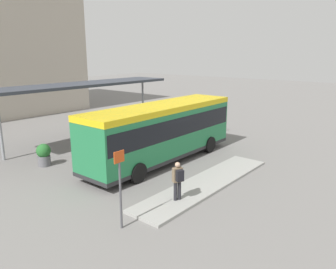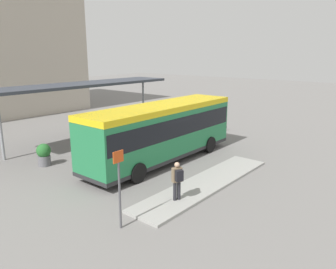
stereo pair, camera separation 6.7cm
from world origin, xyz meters
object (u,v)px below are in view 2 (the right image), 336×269
Objects in this scene: bicycle_blue at (218,125)px; platform_sign at (119,186)px; city_bus at (162,129)px; pedestrian_waiting at (177,179)px; potted_planter_far_side at (101,138)px; bicycle_yellow at (211,124)px; bicycle_green at (204,123)px; potted_planter_near_shelter at (44,154)px.

platform_sign reaches higher than bicycle_blue.
city_bus is 7.41m from platform_sign.
pedestrian_waiting is (-3.64, -3.94, -0.83)m from city_bus.
bicycle_blue is 1.10× the size of potted_planter_far_side.
bicycle_yellow is 0.58× the size of platform_sign.
city_bus is at bearing -80.05° from bicycle_blue.
bicycle_green is at bearing -170.28° from bicycle_yellow.
potted_planter_far_side is (3.90, 0.06, 0.10)m from potted_planter_near_shelter.
city_bus is 5.43m from pedestrian_waiting.
pedestrian_waiting is at bearing -60.11° from bicycle_green.
platform_sign reaches higher than pedestrian_waiting.
pedestrian_waiting is at bearing -5.92° from platform_sign.
potted_planter_near_shelter is at bearing 77.55° from platform_sign.
city_bus reaches higher than platform_sign.
potted_planter_far_side is (-9.47, 2.09, 0.39)m from bicycle_yellow.
potted_planter_far_side is at bearing 5.98° from pedestrian_waiting.
bicycle_blue is 9.93m from potted_planter_far_side.
city_bus is 6.53m from potted_planter_near_shelter.
bicycle_blue is 0.56× the size of platform_sign.
platform_sign is at bearing -124.97° from potted_planter_far_side.
potted_planter_near_shelter is at bearing 136.01° from city_bus.
bicycle_green is 1.22× the size of potted_planter_far_side.
bicycle_green is 1.43× the size of potted_planter_near_shelter.
potted_planter_near_shelter reaches higher than bicycle_green.
bicycle_yellow is at bearing -12.43° from potted_planter_far_side.
bicycle_yellow is 0.94× the size of bicycle_green.
bicycle_green is (-0.04, 0.65, 0.02)m from bicycle_yellow.
bicycle_yellow is 0.65m from bicycle_green.
bicycle_yellow is 1.14× the size of potted_planter_far_side.
potted_planter_near_shelter is at bearing -95.52° from bicycle_green.
platform_sign is (-6.44, -3.65, -0.32)m from city_bus.
city_bus reaches higher than bicycle_yellow.
pedestrian_waiting is at bearing -133.38° from city_bus.
city_bus is 5.87× the size of bicycle_green.
bicycle_yellow is 13.53m from potted_planter_near_shelter.
bicycle_yellow is at bearing 21.69° from platform_sign.
pedestrian_waiting is 8.88m from potted_planter_far_side.
city_bus reaches higher than potted_planter_far_side.
bicycle_blue is 16.18m from platform_sign.
city_bus is at bearing -17.86° from pedestrian_waiting.
potted_planter_far_side is at bearing 55.03° from platform_sign.
bicycle_green is (-0.10, 1.31, 0.03)m from bicycle_blue.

